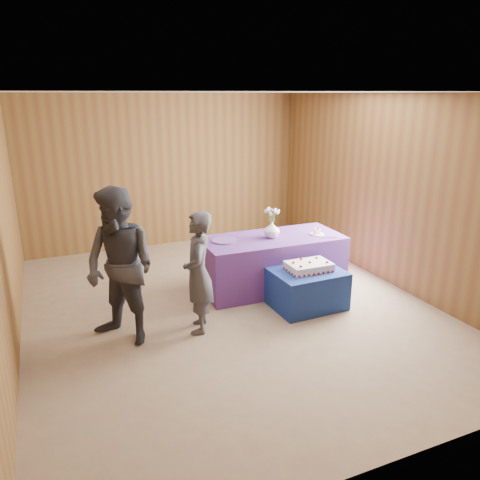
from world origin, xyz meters
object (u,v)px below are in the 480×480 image
vase (272,229)px  guest_left (198,273)px  serving_table (272,262)px  guest_right (120,268)px  sheet_cake (309,266)px  cake_table (307,289)px

vase → guest_left: size_ratio=0.16×
serving_table → guest_right: (-2.22, -0.73, 0.51)m
vase → sheet_cake: bearing=-77.2°
sheet_cake → guest_left: (-1.52, -0.07, 0.17)m
serving_table → guest_right: guest_right is taller
vase → guest_right: guest_right is taller
vase → guest_left: (-1.35, -0.81, -0.15)m
guest_left → cake_table: bearing=110.6°
guest_right → vase: bearing=69.9°
guest_left → guest_right: guest_right is taller
serving_table → guest_left: guest_left is taller
guest_left → serving_table: bearing=139.8°
guest_left → vase: bearing=139.9°
sheet_cake → guest_left: size_ratio=0.41×
sheet_cake → guest_right: bearing=-179.7°
sheet_cake → guest_left: guest_left is taller
cake_table → guest_left: 1.56m
cake_table → vase: bearing=98.7°
cake_table → vase: 0.99m
sheet_cake → vase: 0.83m
serving_table → guest_left: 1.63m
vase → serving_table: bearing=23.5°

